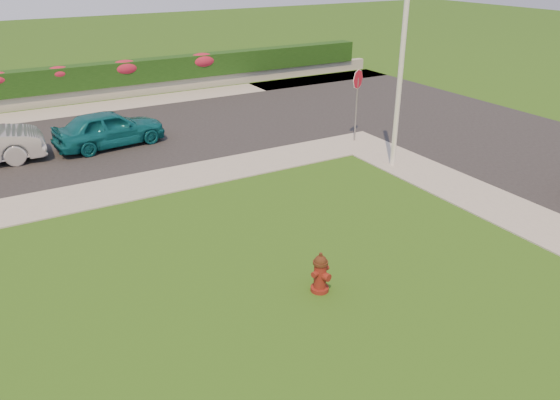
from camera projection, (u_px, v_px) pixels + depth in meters
ground at (351, 337)px, 10.08m from camera, size 120.00×120.00×0.00m
curb_corner at (358, 143)px, 20.35m from camera, size 2.00×2.00×0.04m
sidewalk_beyond at (81, 110)px, 24.62m from camera, size 34.00×2.00×0.04m
retaining_wall at (73, 97)px, 25.69m from camera, size 34.00×0.40×0.60m
hedge at (70, 78)px, 25.41m from camera, size 32.00×0.90×1.10m
fire_hydrant at (320, 273)px, 11.29m from camera, size 0.47×0.44×0.90m
sedan_teal at (109, 128)px, 19.68m from camera, size 4.07×2.03×1.33m
utility_pole at (400, 82)px, 17.05m from camera, size 0.16×0.16×5.58m
stop_sign at (357, 88)px, 19.73m from camera, size 0.67×0.33×2.70m
flower_clump_d at (59, 73)px, 24.99m from camera, size 1.20×0.77×0.60m
flower_clump_e at (125, 68)px, 26.40m from camera, size 1.46×0.94×0.73m
flower_clump_f at (202, 60)px, 28.22m from camera, size 1.52×0.98×0.76m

